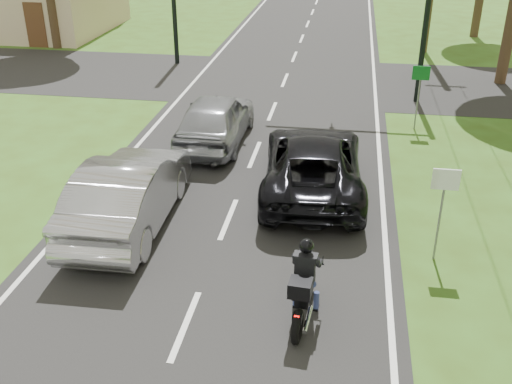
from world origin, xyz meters
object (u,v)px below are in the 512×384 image
at_px(dark_suv, 313,163).
at_px(sign_green, 420,82).
at_px(silver_sedan, 128,192).
at_px(sign_white, 444,193).
at_px(motorcycle_rider, 304,289).
at_px(silver_suv, 215,119).

bearing_deg(dark_suv, sign_green, -124.60).
height_order(silver_sedan, sign_white, sign_white).
bearing_deg(dark_suv, motorcycle_rider, 88.60).
height_order(sign_white, sign_green, same).
distance_m(silver_suv, sign_white, 8.41).
xyz_separation_m(silver_sedan, sign_green, (7.13, 7.54, 0.75)).
bearing_deg(sign_green, motorcycle_rider, -105.02).
xyz_separation_m(motorcycle_rider, sign_white, (2.60, 2.45, 0.93)).
height_order(silver_suv, sign_green, sign_green).
distance_m(motorcycle_rider, silver_suv, 8.93).
xyz_separation_m(dark_suv, sign_white, (2.83, -2.92, 0.83)).
relative_size(silver_suv, sign_white, 2.17).
bearing_deg(silver_suv, dark_suv, 138.93).
relative_size(motorcycle_rider, sign_white, 0.92).
distance_m(silver_sedan, sign_white, 6.99).
height_order(dark_suv, silver_suv, silver_suv).
bearing_deg(sign_white, silver_sedan, 176.24).
xyz_separation_m(sign_white, sign_green, (0.20, 8.00, 0.00)).
distance_m(dark_suv, silver_sedan, 4.79).
relative_size(dark_suv, silver_sedan, 1.07).
bearing_deg(silver_suv, sign_green, -159.89).
height_order(silver_suv, sign_white, sign_white).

